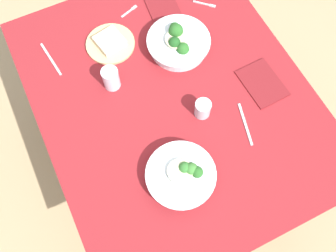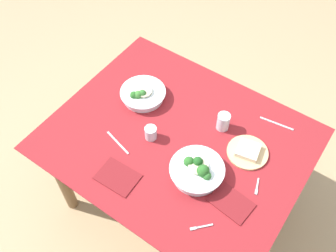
{
  "view_description": "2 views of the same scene",
  "coord_description": "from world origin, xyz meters",
  "px_view_note": "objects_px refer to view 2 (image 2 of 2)",
  "views": [
    {
      "loc": [
        -0.64,
        0.33,
        2.08
      ],
      "look_at": [
        -0.11,
        0.08,
        0.73
      ],
      "focal_mm": 39.58,
      "sensor_mm": 36.0,
      "label": 1
    },
    {
      "loc": [
        0.63,
        -0.98,
        2.39
      ],
      "look_at": [
        -0.09,
        0.04,
        0.73
      ],
      "focal_mm": 40.77,
      "sensor_mm": 36.0,
      "label": 2
    }
  ],
  "objects_px": {
    "broccoli_bowl_far": "(143,94)",
    "table_knife_right": "(118,143)",
    "bread_side_plate": "(248,151)",
    "napkin_folded_lower": "(118,177)",
    "fork_by_far_bowl": "(257,187)",
    "broccoli_bowl_near": "(197,171)",
    "water_glass_center": "(223,122)",
    "water_glass_side": "(151,133)",
    "fork_by_near_bowl": "(200,227)",
    "table_knife_left": "(277,124)",
    "napkin_folded_upper": "(231,202)"
  },
  "relations": [
    {
      "from": "table_knife_right",
      "to": "napkin_folded_lower",
      "type": "distance_m",
      "value": 0.21
    },
    {
      "from": "napkin_folded_lower",
      "to": "broccoli_bowl_far",
      "type": "bearing_deg",
      "value": 113.73
    },
    {
      "from": "broccoli_bowl_far",
      "to": "fork_by_near_bowl",
      "type": "bearing_deg",
      "value": -34.43
    },
    {
      "from": "fork_by_near_bowl",
      "to": "napkin_folded_upper",
      "type": "height_order",
      "value": "napkin_folded_upper"
    },
    {
      "from": "broccoli_bowl_near",
      "to": "table_knife_right",
      "type": "bearing_deg",
      "value": -169.94
    },
    {
      "from": "broccoli_bowl_far",
      "to": "water_glass_center",
      "type": "height_order",
      "value": "water_glass_center"
    },
    {
      "from": "broccoli_bowl_near",
      "to": "water_glass_side",
      "type": "distance_m",
      "value": 0.33
    },
    {
      "from": "broccoli_bowl_near",
      "to": "water_glass_center",
      "type": "height_order",
      "value": "broccoli_bowl_near"
    },
    {
      "from": "broccoli_bowl_far",
      "to": "napkin_folded_upper",
      "type": "height_order",
      "value": "broccoli_bowl_far"
    },
    {
      "from": "broccoli_bowl_far",
      "to": "table_knife_right",
      "type": "xyz_separation_m",
      "value": [
        0.08,
        -0.33,
        -0.03
      ]
    },
    {
      "from": "table_knife_left",
      "to": "napkin_folded_upper",
      "type": "relative_size",
      "value": 0.96
    },
    {
      "from": "water_glass_side",
      "to": "fork_by_far_bowl",
      "type": "height_order",
      "value": "water_glass_side"
    },
    {
      "from": "napkin_folded_lower",
      "to": "water_glass_side",
      "type": "bearing_deg",
      "value": 91.98
    },
    {
      "from": "water_glass_center",
      "to": "water_glass_side",
      "type": "height_order",
      "value": "water_glass_center"
    },
    {
      "from": "fork_by_near_bowl",
      "to": "napkin_folded_lower",
      "type": "distance_m",
      "value": 0.47
    },
    {
      "from": "broccoli_bowl_near",
      "to": "table_knife_right",
      "type": "distance_m",
      "value": 0.45
    },
    {
      "from": "water_glass_side",
      "to": "water_glass_center",
      "type": "bearing_deg",
      "value": 44.53
    },
    {
      "from": "table_knife_right",
      "to": "napkin_folded_lower",
      "type": "bearing_deg",
      "value": -36.28
    },
    {
      "from": "bread_side_plate",
      "to": "water_glass_center",
      "type": "relative_size",
      "value": 2.12
    },
    {
      "from": "fork_by_near_bowl",
      "to": "broccoli_bowl_far",
      "type": "bearing_deg",
      "value": -81.56
    },
    {
      "from": "broccoli_bowl_far",
      "to": "water_glass_center",
      "type": "bearing_deg",
      "value": 9.26
    },
    {
      "from": "table_knife_right",
      "to": "broccoli_bowl_near",
      "type": "bearing_deg",
      "value": 24.32
    },
    {
      "from": "broccoli_bowl_near",
      "to": "water_glass_center",
      "type": "xyz_separation_m",
      "value": [
        -0.04,
        0.33,
        0.01
      ]
    },
    {
      "from": "broccoli_bowl_far",
      "to": "table_knife_right",
      "type": "distance_m",
      "value": 0.34
    },
    {
      "from": "fork_by_far_bowl",
      "to": "bread_side_plate",
      "type": "bearing_deg",
      "value": -156.91
    },
    {
      "from": "broccoli_bowl_near",
      "to": "napkin_folded_upper",
      "type": "bearing_deg",
      "value": -9.35
    },
    {
      "from": "water_glass_center",
      "to": "water_glass_side",
      "type": "distance_m",
      "value": 0.39
    },
    {
      "from": "table_knife_right",
      "to": "water_glass_center",
      "type": "bearing_deg",
      "value": 59.71
    },
    {
      "from": "table_knife_right",
      "to": "napkin_folded_upper",
      "type": "relative_size",
      "value": 0.94
    },
    {
      "from": "broccoli_bowl_near",
      "to": "napkin_folded_lower",
      "type": "bearing_deg",
      "value": -142.76
    },
    {
      "from": "broccoli_bowl_far",
      "to": "water_glass_side",
      "type": "xyz_separation_m",
      "value": [
        0.2,
        -0.2,
        0.01
      ]
    },
    {
      "from": "broccoli_bowl_far",
      "to": "fork_by_near_bowl",
      "type": "height_order",
      "value": "broccoli_bowl_far"
    },
    {
      "from": "fork_by_near_bowl",
      "to": "table_knife_left",
      "type": "height_order",
      "value": "same"
    },
    {
      "from": "water_glass_side",
      "to": "table_knife_left",
      "type": "relative_size",
      "value": 0.4
    },
    {
      "from": "broccoli_bowl_far",
      "to": "napkin_folded_lower",
      "type": "relative_size",
      "value": 1.3
    },
    {
      "from": "water_glass_side",
      "to": "napkin_folded_upper",
      "type": "bearing_deg",
      "value": -9.35
    },
    {
      "from": "napkin_folded_lower",
      "to": "bread_side_plate",
      "type": "bearing_deg",
      "value": 47.23
    },
    {
      "from": "water_glass_center",
      "to": "broccoli_bowl_near",
      "type": "bearing_deg",
      "value": -82.47
    },
    {
      "from": "water_glass_center",
      "to": "table_knife_right",
      "type": "height_order",
      "value": "water_glass_center"
    },
    {
      "from": "water_glass_side",
      "to": "fork_by_near_bowl",
      "type": "distance_m",
      "value": 0.56
    },
    {
      "from": "broccoli_bowl_far",
      "to": "broccoli_bowl_near",
      "type": "distance_m",
      "value": 0.58
    },
    {
      "from": "bread_side_plate",
      "to": "fork_by_far_bowl",
      "type": "xyz_separation_m",
      "value": [
        0.13,
        -0.15,
        -0.01
      ]
    },
    {
      "from": "water_glass_side",
      "to": "table_knife_right",
      "type": "relative_size",
      "value": 0.41
    },
    {
      "from": "bread_side_plate",
      "to": "table_knife_right",
      "type": "bearing_deg",
      "value": -150.23
    },
    {
      "from": "bread_side_plate",
      "to": "napkin_folded_upper",
      "type": "relative_size",
      "value": 1.08
    },
    {
      "from": "water_glass_center",
      "to": "table_knife_left",
      "type": "xyz_separation_m",
      "value": [
        0.23,
        0.19,
        -0.05
      ]
    },
    {
      "from": "napkin_folded_upper",
      "to": "napkin_folded_lower",
      "type": "bearing_deg",
      "value": -159.08
    },
    {
      "from": "bread_side_plate",
      "to": "napkin_folded_lower",
      "type": "bearing_deg",
      "value": -132.77
    },
    {
      "from": "water_glass_center",
      "to": "fork_by_near_bowl",
      "type": "height_order",
      "value": "water_glass_center"
    },
    {
      "from": "broccoli_bowl_near",
      "to": "napkin_folded_upper",
      "type": "xyz_separation_m",
      "value": [
        0.22,
        -0.04,
        -0.03
      ]
    }
  ]
}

